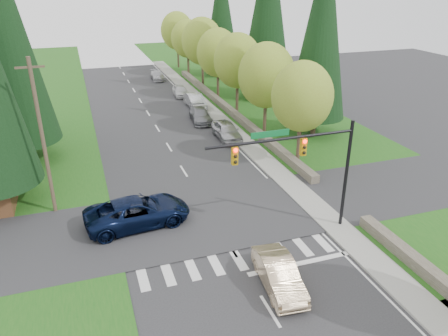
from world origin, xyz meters
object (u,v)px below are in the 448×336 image
parked_car_d (180,91)px  suv_navy (138,212)px  parked_car_c (195,101)px  parked_car_a (227,131)px  sedan_champagne (279,274)px  parked_car_e (157,76)px  parked_car_b (200,115)px

parked_car_d → suv_navy: bearing=-104.3°
parked_car_c → suv_navy: bearing=-113.7°
parked_car_c → parked_car_a: bearing=-90.6°
sedan_champagne → parked_car_e: (3.11, 47.67, -0.12)m
parked_car_e → parked_car_d: bearing=-82.1°
parked_car_a → parked_car_c: bearing=91.0°
parked_car_e → parked_car_b: bearing=-86.0°
sedan_champagne → parked_car_d: size_ratio=1.10×
suv_navy → sedan_champagne: bearing=-150.9°
sedan_champagne → suv_navy: suv_navy is taller
sedan_champagne → parked_car_d: (4.07, 37.51, -0.04)m
parked_car_b → parked_car_c: (0.87, 5.28, 0.08)m
suv_navy → parked_car_d: 30.94m
parked_car_c → parked_car_b: bearing=-99.9°
parked_car_b → parked_car_d: bearing=93.2°
sedan_champagne → parked_car_c: bearing=87.5°
parked_car_b → parked_car_c: size_ratio=1.01×
suv_navy → parked_car_b: 20.78m
suv_navy → parked_car_c: size_ratio=1.35×
suv_navy → parked_car_e: 40.49m
parked_car_c → parked_car_d: 5.52m
sedan_champagne → parked_car_b: (3.64, 26.72, -0.05)m
parked_car_d → parked_car_e: bearing=99.5°
sedan_champagne → suv_navy: 9.93m
sedan_champagne → parked_car_a: bearing=83.4°
parked_car_b → parked_car_e: bearing=96.9°
parked_car_b → parked_car_c: parked_car_c is taller
parked_car_e → parked_car_c: bearing=-82.4°
parked_car_a → parked_car_b: parked_car_a is taller
sedan_champagne → parked_car_b: sedan_champagne is taller
suv_navy → parked_car_d: suv_navy is taller
suv_navy → parked_car_a: size_ratio=1.33×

